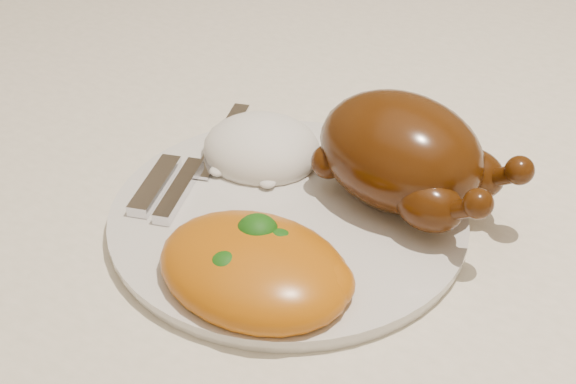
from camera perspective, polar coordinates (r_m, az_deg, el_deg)
The scene contains 7 objects.
dining_table at distance 0.79m, azimuth 13.71°, elevation -5.17°, with size 1.60×0.90×0.76m.
tablecloth at distance 0.75m, azimuth 14.48°, elevation -0.88°, with size 1.73×1.03×0.18m.
dinner_plate at distance 0.65m, azimuth -0.00°, elevation -1.88°, with size 0.28×0.28×0.01m, color silver.
roast_chicken at distance 0.64m, azimuth 8.26°, elevation 2.70°, with size 0.18×0.13×0.09m.
rice_mound at distance 0.70m, azimuth -1.87°, elevation 3.05°, with size 0.12×0.11×0.05m.
mac_and_cheese at distance 0.57m, azimuth -1.79°, elevation -5.47°, with size 0.15×0.11×0.06m.
cutlery at distance 0.69m, azimuth -7.11°, elevation 1.42°, with size 0.07×0.19×0.01m.
Camera 1 is at (0.17, -0.59, 1.17)m, focal length 50.00 mm.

